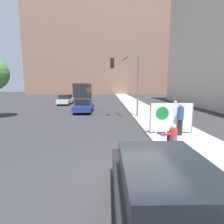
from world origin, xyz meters
The scene contains 12 objects.
ground_plane centered at (0.00, 0.00, 0.00)m, with size 160.00×160.00×0.00m, color #303033.
sidewalk_curb centered at (3.35, 15.00, 0.08)m, with size 3.48×90.00×0.15m, color #B7B2A8.
building_backdrop_far centered at (-2.00, 59.19, 17.72)m, with size 52.00×12.00×35.44m.
seated_protester centered at (2.04, 2.22, 0.78)m, with size 0.95×0.77×1.18m.
jogger_on_sidewalk centered at (3.35, 4.75, 1.08)m, with size 0.34×0.34×1.81m.
pedestrian_behind centered at (4.02, 7.28, 1.02)m, with size 0.34×0.34×1.71m.
protest_banner centered at (2.96, 5.09, 1.09)m, with size 2.50×0.06×1.77m.
traffic_light_pole centered at (1.11, 10.86, 3.75)m, with size 2.55×2.32×5.36m.
parked_car_curbside centered at (0.42, -1.58, 0.76)m, with size 1.85×4.52×1.54m.
car_on_road_nearest centered at (-3.30, 14.33, 0.75)m, with size 1.85×4.48×1.51m.
car_on_road_midblock centered at (-7.27, 22.50, 0.76)m, with size 1.72×4.74×1.53m.
city_bus_on_road centered at (-6.03, 33.20, 1.90)m, with size 2.57×10.11×3.31m.
Camera 1 is at (-0.63, -4.68, 2.90)m, focal length 28.00 mm.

